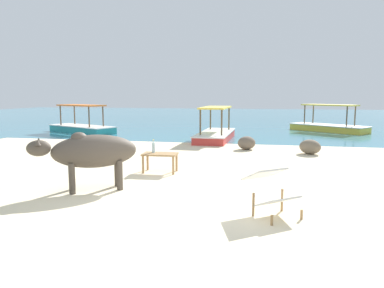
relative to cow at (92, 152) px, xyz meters
name	(u,v)px	position (x,y,z in m)	size (l,w,h in m)	color
sand_beach	(186,200)	(1.79, -0.21, -0.73)	(18.00, 14.00, 0.04)	beige
water_surface	(250,118)	(1.79, 21.79, -0.75)	(60.00, 36.00, 0.03)	teal
cow	(92,152)	(0.00, 0.00, 0.00)	(1.81, 1.32, 1.07)	#4C4238
low_bench_table	(160,156)	(0.76, 1.72, -0.35)	(0.78, 0.47, 0.43)	#A37A4C
bottle	(153,147)	(0.58, 1.80, -0.16)	(0.07, 0.07, 0.30)	#A3C6D1
deck_chair_near	(271,189)	(3.15, -0.74, -0.32)	(0.89, 0.93, 0.68)	#A37A4C
shore_rock_large	(247,143)	(2.46, 5.55, -0.50)	(0.58, 0.49, 0.42)	#6B5B4C
shore_rock_medium	(310,147)	(4.33, 5.03, -0.49)	(0.64, 0.50, 0.43)	#756651
boat_teal	(82,127)	(-5.40, 9.56, -0.45)	(3.81, 2.62, 1.29)	teal
boat_yellow	(328,126)	(5.97, 12.40, -0.45)	(3.60, 3.18, 1.29)	gold
boat_red	(215,133)	(1.14, 7.87, -0.45)	(1.21, 3.69, 1.29)	#C63833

